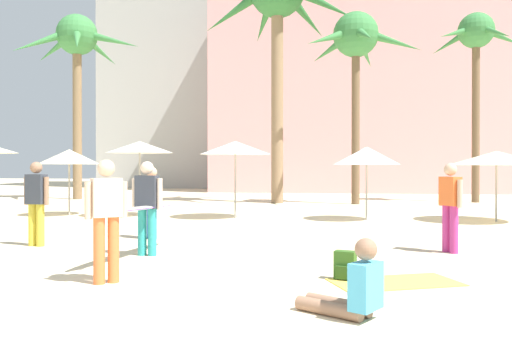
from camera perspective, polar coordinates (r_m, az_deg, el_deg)
The scene contains 20 objects.
ground at distance 5.57m, azimuth -22.19°, elevation -16.75°, with size 120.00×120.00×0.00m, color beige.
hotel_pink at distance 36.60m, azimuth 11.94°, elevation 8.59°, with size 20.02×8.78×13.66m, color pink.
hotel_tower_gray at distance 45.45m, azimuth -6.94°, elevation 13.15°, with size 12.26×10.86×23.26m, color #A8A8A3.
palm_tree_far_left at distance 26.32m, azimuth 22.95°, elevation 12.58°, with size 4.11×4.19×8.63m.
palm_tree_left at distance 28.14m, azimuth -19.00°, elevation 12.63°, with size 6.27×6.07×9.23m.
palm_tree_center at distance 24.35m, azimuth 2.40°, elevation 17.63°, with size 7.01×6.85×10.80m.
palm_tree_right at distance 23.60m, azimuth 10.88°, elevation 13.47°, with size 5.02×5.51×8.34m.
cafe_umbrella_0 at distance 16.50m, azimuth -2.28°, elevation 2.49°, with size 2.24×2.24×2.44m.
cafe_umbrella_1 at distance 16.23m, azimuth 12.01°, elevation 1.59°, with size 2.01×2.01×2.24m.
cafe_umbrella_2 at distance 16.99m, azimuth 24.83°, elevation 1.25°, with size 2.76×2.76×2.10m.
cafe_umbrella_3 at distance 17.45m, azimuth -12.62°, elevation 2.51°, with size 2.18×2.18×2.47m.
cafe_umbrella_5 at distance 18.50m, azimuth -19.77°, elevation 1.42°, with size 2.02×2.02×2.21m.
beach_towel at distance 7.76m, azimuth 14.99°, elevation -11.73°, with size 1.77×0.88×0.01m, color #F4CC4C.
backpack at distance 7.75m, azimuth 9.72°, elevation -10.28°, with size 0.34×0.31×0.42m.
person_far_right at distance 9.69m, azimuth -12.08°, elevation -3.77°, with size 0.76×3.16×1.74m.
person_near_right at distance 12.05m, azimuth -11.35°, elevation -3.13°, with size 0.45×0.53×1.63m.
person_far_left at distance 5.88m, azimuth 10.46°, elevation -12.71°, with size 0.98×0.81×0.88m.
person_mid_right at distance 7.63m, azimuth -16.07°, elevation -4.73°, with size 0.53×0.46×1.74m.
person_near_left at distance 11.65m, azimuth -22.91°, elevation -2.97°, with size 0.61×0.29×1.74m.
person_mid_center at distance 10.58m, azimuth 20.50°, elevation -3.40°, with size 0.39×0.57×1.71m.
Camera 1 is at (2.66, -4.61, 1.64)m, focal length 36.54 mm.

